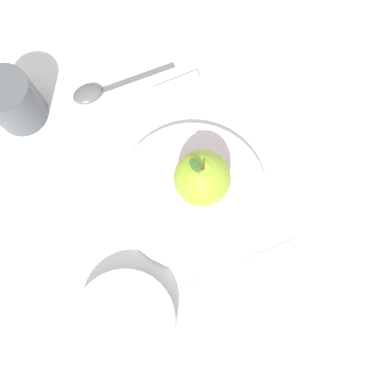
# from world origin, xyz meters

# --- Properties ---
(ground_plane) EXTENTS (2.40, 2.40, 0.00)m
(ground_plane) POSITION_xyz_m (0.00, 0.00, 0.00)
(ground_plane) COLOR silver
(dinner_plate) EXTENTS (0.22, 0.22, 0.01)m
(dinner_plate) POSITION_xyz_m (-0.03, 0.02, 0.01)
(dinner_plate) COLOR silver
(dinner_plate) RESTS_ON ground_plane
(apple) EXTENTS (0.08, 0.08, 0.09)m
(apple) POSITION_xyz_m (-0.04, 0.01, 0.05)
(apple) COLOR #8CB22D
(apple) RESTS_ON dinner_plate
(side_bowl) EXTENTS (0.14, 0.14, 0.03)m
(side_bowl) POSITION_xyz_m (0.04, 0.21, 0.02)
(side_bowl) COLOR #B2C6B2
(side_bowl) RESTS_ON ground_plane
(cup) EXTENTS (0.08, 0.08, 0.08)m
(cup) POSITION_xyz_m (0.26, -0.07, 0.05)
(cup) COLOR #4C5156
(cup) RESTS_ON ground_plane
(knife) EXTENTS (0.19, 0.13, 0.01)m
(knife) POSITION_xyz_m (0.07, -0.13, 0.00)
(knife) COLOR silver
(knife) RESTS_ON ground_plane
(spoon) EXTENTS (0.16, 0.11, 0.01)m
(spoon) POSITION_xyz_m (0.15, -0.13, 0.01)
(spoon) COLOR #59595E
(spoon) RESTS_ON ground_plane
(linen_napkin) EXTENTS (0.21, 0.19, 0.00)m
(linen_napkin) POSITION_xyz_m (-0.13, 0.16, 0.00)
(linen_napkin) COLOR silver
(linen_napkin) RESTS_ON ground_plane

